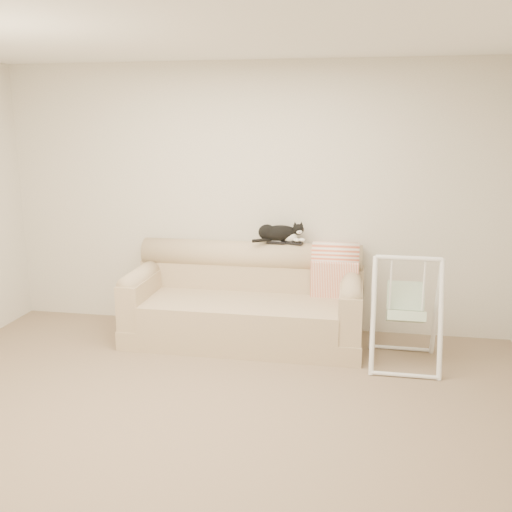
{
  "coord_description": "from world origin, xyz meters",
  "views": [
    {
      "loc": [
        1.0,
        -3.48,
        2.02
      ],
      "look_at": [
        0.16,
        1.27,
        0.9
      ],
      "focal_mm": 40.0,
      "sensor_mm": 36.0,
      "label": 1
    }
  ],
  "objects": [
    {
      "name": "room_shell",
      "position": [
        0.0,
        0.0,
        1.53
      ],
      "size": [
        5.04,
        4.04,
        2.6
      ],
      "color": "beige",
      "rests_on": "ground"
    },
    {
      "name": "sofa",
      "position": [
        -0.01,
        1.62,
        0.35
      ],
      "size": [
        2.2,
        0.93,
        0.9
      ],
      "color": "tan",
      "rests_on": "ground"
    },
    {
      "name": "remote_a",
      "position": [
        0.25,
        1.83,
        0.91
      ],
      "size": [
        0.18,
        0.05,
        0.03
      ],
      "color": "black",
      "rests_on": "sofa"
    },
    {
      "name": "remote_b",
      "position": [
        0.43,
        1.83,
        0.91
      ],
      "size": [
        0.18,
        0.08,
        0.02
      ],
      "color": "black",
      "rests_on": "sofa"
    },
    {
      "name": "tuxedo_cat",
      "position": [
        0.28,
        1.86,
        1.0
      ],
      "size": [
        0.5,
        0.28,
        0.2
      ],
      "color": "black",
      "rests_on": "sofa"
    },
    {
      "name": "ground_plane",
      "position": [
        0.0,
        0.0,
        0.0
      ],
      "size": [
        5.0,
        5.0,
        0.0
      ],
      "primitive_type": "plane",
      "color": "#776753",
      "rests_on": "ground"
    },
    {
      "name": "throw_blanket",
      "position": [
        0.82,
        1.84,
        0.72
      ],
      "size": [
        0.44,
        0.38,
        0.58
      ],
      "color": "#D95D3A",
      "rests_on": "sofa"
    },
    {
      "name": "baby_swing",
      "position": [
        1.44,
        1.27,
        0.48
      ],
      "size": [
        0.59,
        0.63,
        0.96
      ],
      "color": "white",
      "rests_on": "ground"
    }
  ]
}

